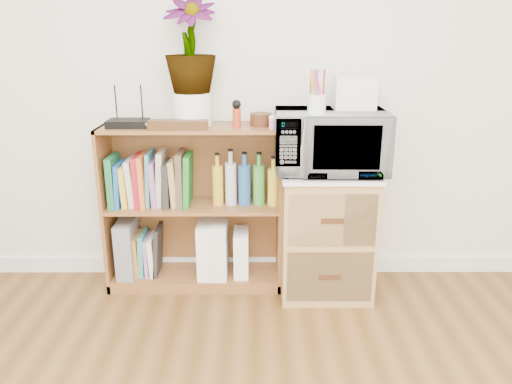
{
  "coord_description": "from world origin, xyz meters",
  "views": [
    {
      "loc": [
        0.0,
        -0.6,
        1.44
      ],
      "look_at": [
        0.01,
        1.95,
        0.62
      ],
      "focal_mm": 35.0,
      "sensor_mm": 36.0,
      "label": 1
    }
  ],
  "objects": [
    {
      "name": "trinket_box",
      "position": [
        -0.4,
        2.0,
        0.97
      ],
      "size": [
        0.31,
        0.08,
        0.05
      ],
      "primitive_type": "cube",
      "color": "#361E0E",
      "rests_on": "bookshelf"
    },
    {
      "name": "kokeshi_doll",
      "position": [
        -0.1,
        2.06,
        1.0
      ],
      "size": [
        0.04,
        0.04,
        0.1
      ],
      "primitive_type": "cylinder",
      "color": "#B03415",
      "rests_on": "bookshelf"
    },
    {
      "name": "small_appliance",
      "position": [
        0.53,
        2.1,
        1.13
      ],
      "size": [
        0.22,
        0.18,
        0.17
      ],
      "primitive_type": "cube",
      "color": "white",
      "rests_on": "microwave"
    },
    {
      "name": "magazine_holder_mid",
      "position": [
        -0.21,
        2.09,
        0.24
      ],
      "size": [
        0.11,
        0.27,
        0.33
      ],
      "primitive_type": "cube",
      "color": "white",
      "rests_on": "bookshelf"
    },
    {
      "name": "microwave",
      "position": [
        0.4,
        2.02,
        0.88
      ],
      "size": [
        0.59,
        0.41,
        0.32
      ],
      "primitive_type": "imported",
      "rotation": [
        0.0,
        0.0,
        -0.02
      ],
      "color": "white",
      "rests_on": "wicker_unit"
    },
    {
      "name": "router",
      "position": [
        -0.69,
        2.08,
        0.97
      ],
      "size": [
        0.21,
        0.15,
        0.04
      ],
      "primitive_type": "cube",
      "color": "black",
      "rests_on": "bookshelf"
    },
    {
      "name": "lower_books",
      "position": [
        -0.63,
        2.1,
        0.19
      ],
      "size": [
        0.15,
        0.19,
        0.29
      ],
      "color": "orange",
      "rests_on": "bookshelf"
    },
    {
      "name": "potted_plant",
      "position": [
        -0.34,
        2.12,
        1.37
      ],
      "size": [
        0.27,
        0.27,
        0.49
      ],
      "primitive_type": "imported",
      "color": "#2A6930",
      "rests_on": "plant_pot"
    },
    {
      "name": "pen_cup",
      "position": [
        0.31,
        1.91,
        1.09
      ],
      "size": [
        0.09,
        0.09,
        0.1
      ],
      "primitive_type": "cylinder",
      "color": "white",
      "rests_on": "microwave"
    },
    {
      "name": "paint_jars",
      "position": [
        0.12,
        2.01,
        0.98
      ],
      "size": [
        0.11,
        0.04,
        0.06
      ],
      "primitive_type": "cube",
      "color": "#D37586",
      "rests_on": "bookshelf"
    },
    {
      "name": "magazine_holder_left",
      "position": [
        -0.28,
        2.09,
        0.23
      ],
      "size": [
        0.1,
        0.26,
        0.32
      ],
      "primitive_type": "cube",
      "color": "white",
      "rests_on": "bookshelf"
    },
    {
      "name": "liquor_bottles",
      "position": [
        -0.06,
        2.1,
        0.65
      ],
      "size": [
        0.38,
        0.07,
        0.31
      ],
      "color": "gold",
      "rests_on": "bookshelf"
    },
    {
      "name": "wicker_unit",
      "position": [
        0.4,
        2.02,
        0.35
      ],
      "size": [
        0.5,
        0.45,
        0.7
      ],
      "primitive_type": "cube",
      "color": "#9E7542",
      "rests_on": "ground"
    },
    {
      "name": "skirting_board",
      "position": [
        0.0,
        2.24,
        0.05
      ],
      "size": [
        4.0,
        0.02,
        0.1
      ],
      "primitive_type": "cube",
      "color": "white",
      "rests_on": "ground"
    },
    {
      "name": "magazine_holder_right",
      "position": [
        -0.08,
        2.09,
        0.2
      ],
      "size": [
        0.08,
        0.21,
        0.27
      ],
      "primitive_type": "cube",
      "color": "white",
      "rests_on": "bookshelf"
    },
    {
      "name": "wooden_bowl",
      "position": [
        0.03,
        2.11,
        0.98
      ],
      "size": [
        0.12,
        0.12,
        0.07
      ],
      "primitive_type": "cylinder",
      "color": "#3D1D10",
      "rests_on": "bookshelf"
    },
    {
      "name": "plant_pot",
      "position": [
        -0.34,
        2.12,
        1.04
      ],
      "size": [
        0.21,
        0.21,
        0.18
      ],
      "primitive_type": "cylinder",
      "color": "white",
      "rests_on": "bookshelf"
    },
    {
      "name": "white_bowl",
      "position": [
        -0.55,
        2.07,
        0.97
      ],
      "size": [
        0.13,
        0.13,
        0.03
      ],
      "primitive_type": "imported",
      "color": "white",
      "rests_on": "bookshelf"
    },
    {
      "name": "bookshelf",
      "position": [
        -0.35,
        2.1,
        0.47
      ],
      "size": [
        1.0,
        0.3,
        0.95
      ],
      "primitive_type": "cube",
      "color": "brown",
      "rests_on": "ground"
    },
    {
      "name": "cookbooks",
      "position": [
        -0.58,
        2.1,
        0.64
      ],
      "size": [
        0.46,
        0.2,
        0.31
      ],
      "color": "#1C6C3D",
      "rests_on": "bookshelf"
    },
    {
      "name": "file_box",
      "position": [
        -0.75,
        2.1,
        0.23
      ],
      "size": [
        0.1,
        0.26,
        0.33
      ],
      "primitive_type": "cube",
      "color": "slate",
      "rests_on": "bookshelf"
    }
  ]
}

